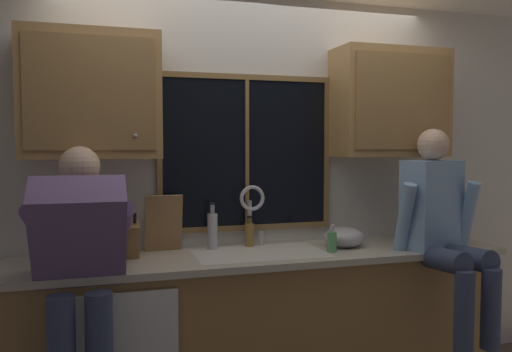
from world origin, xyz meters
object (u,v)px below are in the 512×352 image
soap_dispenser (332,241)px  knife_block (128,240)px  cutting_board (164,223)px  mixing_bowl (344,237)px  person_sitting_on_counter (441,222)px  bottle_tall_clear (249,234)px  person_standing (80,269)px  bottle_green_glass (212,230)px

soap_dispenser → knife_block: bearing=172.0°
cutting_board → mixing_bowl: bearing=-8.7°
person_sitting_on_counter → mixing_bowl: bearing=148.8°
mixing_bowl → bottle_tall_clear: (-0.59, 0.17, 0.02)m
person_sitting_on_counter → knife_block: bearing=169.7°
person_sitting_on_counter → cutting_board: bearing=163.7°
soap_dispenser → bottle_tall_clear: size_ratio=0.86×
person_sitting_on_counter → mixing_bowl: (-0.51, 0.31, -0.12)m
person_standing → soap_dispenser: 1.48m
knife_block → bottle_green_glass: size_ratio=1.09×
cutting_board → person_standing: bearing=-131.5°
bottle_green_glass → person_standing: bearing=-146.5°
mixing_bowl → bottle_green_glass: bearing=169.7°
person_sitting_on_counter → soap_dispenser: bearing=165.6°
knife_block → mixing_bowl: (1.36, -0.03, -0.05)m
cutting_board → soap_dispenser: bearing=-17.6°
knife_block → bottle_tall_clear: (0.77, 0.14, -0.03)m
person_standing → soap_dispenser: size_ratio=9.13×
soap_dispenser → cutting_board: bearing=162.4°
person_standing → bottle_green_glass: 0.93m
bottle_tall_clear → mixing_bowl: bearing=-16.5°
person_sitting_on_counter → cutting_board: person_sitting_on_counter is taller
soap_dispenser → person_standing: bearing=-171.4°
person_sitting_on_counter → knife_block: size_ratio=3.92×
bottle_tall_clear → person_sitting_on_counter: bearing=-23.7°
mixing_bowl → bottle_tall_clear: size_ratio=1.33×
bottle_green_glass → bottle_tall_clear: (0.25, 0.02, -0.04)m
person_standing → cutting_board: (0.47, 0.53, 0.13)m
mixing_bowl → bottle_tall_clear: bearing=163.5°
person_standing → mixing_bowl: bearing=12.6°
person_standing → soap_dispenser: person_standing is taller
cutting_board → bottle_tall_clear: cutting_board is taller
mixing_bowl → soap_dispenser: bearing=-137.1°
cutting_board → mixing_bowl: size_ratio=1.35×
bottle_tall_clear → cutting_board: bearing=-180.0°
person_standing → person_sitting_on_counter: 2.13m
soap_dispenser → bottle_tall_clear: (-0.44, 0.31, 0.02)m
knife_block → cutting_board: 0.27m
cutting_board → bottle_tall_clear: (0.55, 0.00, -0.09)m
knife_block → cutting_board: cutting_board is taller
person_sitting_on_counter → bottle_tall_clear: person_sitting_on_counter is taller
person_sitting_on_counter → mixing_bowl: 0.61m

